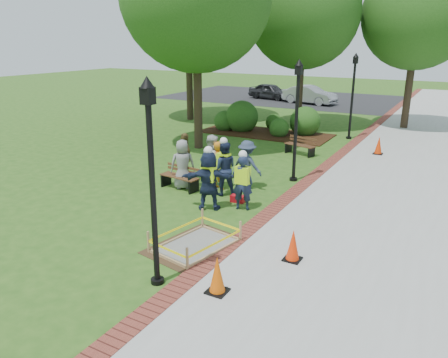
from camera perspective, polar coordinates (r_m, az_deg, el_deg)
The scene contains 32 objects.
ground at distance 12.35m, azimuth -4.77°, elevation -5.56°, with size 100.00×100.00×0.00m, color #285116.
sidewalk at distance 20.01m, azimuth 24.30°, elevation 2.10°, with size 6.00×60.00×0.02m, color #9E9E99.
brick_edging at distance 20.50m, azimuth 15.29°, elevation 3.42°, with size 0.50×60.00×0.03m, color maroon.
mulch_bed at distance 23.84m, azimuth 5.40°, elevation 5.95°, with size 7.00×3.00×0.05m, color #381E0F.
parking_lot at distance 37.24m, azimuth 19.36°, elevation 9.29°, with size 36.00×12.00×0.01m, color black.
wet_concrete_pad at distance 10.82m, azimuth -3.72°, elevation -7.70°, with size 2.10×2.58×0.55m.
bench_near at distance 14.93m, azimuth -5.81°, elevation -0.38°, with size 1.49×0.66×0.78m.
bench_far at distance 19.61m, azimuth 9.88°, elevation 3.85°, with size 1.49×0.82×0.77m.
cone_front at distance 8.91m, azimuth -0.89°, elevation -12.51°, with size 0.41×0.41×0.81m.
cone_back at distance 10.23m, azimuth 9.00°, elevation -8.62°, with size 0.39×0.39×0.78m.
cone_far at distance 20.50m, azimuth 19.54°, elevation 4.09°, with size 0.40×0.40×0.80m.
toolbox at distance 13.71m, azimuth 1.80°, elevation -2.59°, with size 0.44×0.24×0.22m, color #AC0D15.
lamp_near at distance 8.54m, azimuth -9.44°, elevation 1.18°, with size 0.28×0.28×4.26m.
lamp_mid at distance 15.45m, azimuth 9.47°, elevation 8.60°, with size 0.28×0.28×4.26m.
lamp_far at distance 23.07m, azimuth 16.49°, elevation 11.11°, with size 0.28×0.28×4.26m.
tree_back at distance 25.55m, azimuth 10.35°, elevation 20.66°, with size 6.09×6.09×9.33m.
tree_right at distance 27.01m, azimuth 24.01°, elevation 19.06°, with size 5.89×5.89×9.11m.
shrub_a at distance 24.69m, azimuth 0.09°, elevation 6.40°, with size 1.20×1.20×1.20m, color #1A4513.
shrub_b at distance 24.56m, azimuth 2.32°, elevation 6.32°, with size 1.82×1.82×1.82m, color #1A4513.
shrub_c at distance 23.25m, azimuth 7.17°, elevation 5.54°, with size 1.04×1.04×1.04m, color #1A4513.
shrub_d at distance 23.93m, azimuth 10.44°, elevation 5.73°, with size 1.63×1.63×1.63m, color #1A4513.
shrub_e at distance 25.11m, azimuth 6.52°, elevation 6.47°, with size 0.94×0.94×0.94m, color #1A4513.
casual_person_a at distance 14.82m, azimuth -5.42°, elevation 1.91°, with size 0.64×0.59×1.70m.
casual_person_b at distance 14.72m, azimuth -0.70°, elevation 1.79°, with size 0.62×0.52×1.65m.
casual_person_c at distance 14.88m, azimuth -1.48°, elevation 2.32°, with size 0.67×0.69×1.83m.
casual_person_d at distance 15.71m, azimuth -5.09°, elevation 2.90°, with size 0.66×0.60×1.73m.
casual_person_e at distance 14.73m, azimuth 3.02°, elevation 1.83°, with size 0.58×0.41×1.68m.
hivis_worker_a at distance 12.89m, azimuth -2.00°, elevation 0.06°, with size 0.68×0.59×1.95m.
hivis_worker_b at distance 12.89m, azimuth 2.44°, elevation -0.19°, with size 0.61×0.48×1.83m.
hivis_worker_c at distance 14.10m, azimuth -0.05°, elevation 1.60°, with size 0.67×0.60×1.92m.
parked_car_a at distance 38.05m, azimuth 6.05°, elevation 10.34°, with size 4.40×1.91×1.43m, color #262628.
parked_car_b at distance 35.70m, azimuth 11.04°, elevation 9.62°, with size 4.69×2.04×1.53m, color #98989C.
Camera 1 is at (6.42, -9.36, 4.89)m, focal length 35.00 mm.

